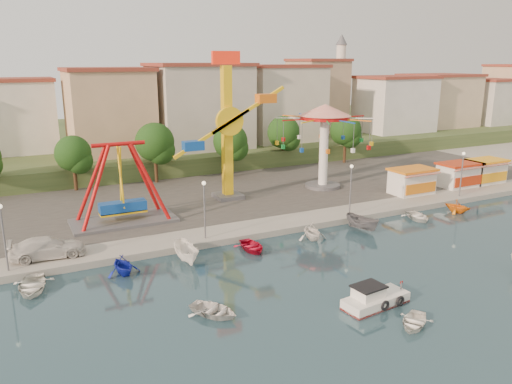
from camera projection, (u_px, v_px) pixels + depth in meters
ground at (368, 283)px, 37.30m from camera, size 200.00×200.00×0.00m
quay_deck at (149, 150)px, 90.76m from camera, size 200.00×100.00×0.60m
asphalt_pad at (216, 187)px, 63.05m from camera, size 90.00×28.00×0.01m
hill_terrace at (142, 140)px, 94.78m from camera, size 200.00×60.00×3.00m
pirate_ship_ride at (121, 185)px, 48.40m from camera, size 10.00×5.00×8.00m
kamikaze_tower at (232, 132)px, 56.03m from camera, size 8.98×3.10×16.50m
wave_swinger at (324, 127)px, 61.05m from camera, size 11.60×11.60×10.40m
booth_left at (412, 181)px, 59.59m from camera, size 5.40×3.78×3.08m
booth_mid at (459, 174)px, 63.01m from camera, size 5.40×3.78×3.08m
booth_right at (485, 171)px, 65.06m from camera, size 5.40×3.78×3.08m
lamp_post_0 at (4, 240)px, 37.30m from camera, size 0.14×0.14×5.00m
lamp_post_1 at (205, 212)px, 44.26m from camera, size 0.14×0.14×5.00m
lamp_post_2 at (350, 191)px, 51.22m from camera, size 0.14×0.14×5.00m
lamp_post_3 at (461, 175)px, 58.18m from camera, size 0.14×0.14×5.00m
tree_1 at (73, 154)px, 60.31m from camera, size 4.35×4.35×6.80m
tree_2 at (155, 142)px, 64.10m from camera, size 5.02×5.02×7.85m
tree_3 at (230, 141)px, 67.30m from camera, size 4.68×4.68×7.32m
tree_4 at (284, 132)px, 74.18m from camera, size 4.86×4.86×7.60m
tree_5 at (346, 130)px, 76.98m from camera, size 4.83×4.83×7.54m
building_1 at (18, 125)px, 70.53m from camera, size 12.33×9.01×8.63m
building_2 at (111, 111)px, 76.41m from camera, size 11.95×9.28×11.23m
building_3 at (203, 115)px, 79.95m from camera, size 12.59×10.50×9.20m
building_4 at (267, 110)px, 88.74m from camera, size 10.75×9.23×9.24m
building_5 at (335, 102)px, 92.66m from camera, size 12.77×10.96×11.21m
building_6 at (390, 98)px, 96.29m from camera, size 8.23×8.98×12.36m
building_7 at (417, 103)px, 106.18m from camera, size 11.59×10.93×8.76m
building_8 at (489, 94)px, 106.11m from camera, size 12.84×9.28×12.58m
minaret at (340, 80)px, 96.40m from camera, size 2.80×2.80×18.00m
cabin_motorboat at (374, 300)px, 33.65m from camera, size 4.96×2.33×1.69m
rowboat_a at (214, 310)px, 32.41m from camera, size 3.94×4.24×0.72m
rowboat_b at (414, 322)px, 31.09m from camera, size 3.62×3.40×0.61m
van at (47, 248)px, 40.29m from camera, size 5.95×2.69×1.69m
moored_boat_0 at (32, 286)px, 35.84m from camera, size 3.50×4.44×0.83m
moored_boat_1 at (123, 265)px, 38.58m from camera, size 3.02×3.35×1.55m
moored_boat_2 at (187, 253)px, 40.83m from camera, size 1.78×4.27×1.62m
moored_boat_3 at (252, 246)px, 43.54m from camera, size 2.60×3.58×0.73m
moored_boat_4 at (312, 231)px, 46.13m from camera, size 3.06×3.41×1.60m
moored_boat_5 at (362, 223)px, 48.69m from camera, size 2.28×4.10×1.50m
moored_boat_6 at (418, 216)px, 51.95m from camera, size 3.32×4.07×0.74m
moored_boat_7 at (457, 206)px, 54.34m from camera, size 3.16×3.41×1.48m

